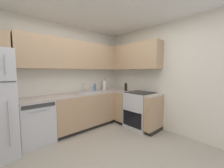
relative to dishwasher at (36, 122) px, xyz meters
name	(u,v)px	position (x,y,z in m)	size (l,w,h in m)	color
ground_plane	(107,162)	(0.67, -1.40, -0.44)	(3.55, 3.40, 0.02)	#A89E8E
wall_back	(61,78)	(0.67, 0.33, 0.84)	(3.65, 0.05, 2.54)	silver
wall_right	(165,78)	(2.47, -1.40, 0.84)	(0.05, 3.50, 2.54)	silver
dishwasher	(36,122)	(0.00, 0.00, 0.00)	(0.60, 0.63, 0.86)	silver
lower_cabinets_back	(84,111)	(1.07, 0.00, 0.00)	(1.54, 0.62, 0.86)	tan
countertop_back	(83,94)	(1.07, 0.00, 0.44)	(2.74, 0.60, 0.04)	#B7A89E
lower_cabinets_right	(134,109)	(2.14, -0.76, 0.00)	(0.62, 1.12, 0.86)	tan
countertop_right	(134,93)	(2.14, -0.76, 0.44)	(0.60, 1.12, 0.03)	#B7A89E
oven_range	(140,110)	(2.16, -0.93, 0.03)	(0.68, 0.62, 1.04)	silver
upper_cabinets_back	(74,55)	(0.91, 0.14, 1.39)	(2.42, 0.34, 0.66)	tan
upper_cabinets_right	(132,57)	(2.28, -0.53, 1.39)	(0.32, 1.67, 0.66)	tan
sink	(88,94)	(1.19, -0.03, 0.42)	(0.56, 0.40, 0.10)	#B7B7BC
faucet	(84,87)	(1.20, 0.18, 0.59)	(0.07, 0.16, 0.22)	silver
soap_bottle	(95,87)	(1.55, 0.18, 0.54)	(0.06, 0.06, 0.19)	#3F72BF
paper_towel_roll	(104,85)	(1.87, 0.16, 0.60)	(0.11, 0.11, 0.33)	white
oil_bottle	(126,87)	(2.14, -0.46, 0.57)	(0.08, 0.08, 0.23)	black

